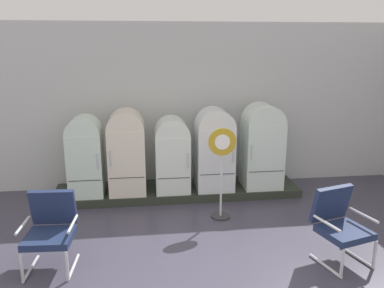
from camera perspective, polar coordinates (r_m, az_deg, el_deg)
name	(u,v)px	position (r m, az deg, el deg)	size (l,w,h in m)	color
back_wall	(174,106)	(7.71, -2.66, 5.64)	(11.76, 0.12, 3.22)	silver
display_plinth	(178,191)	(7.50, -2.13, -6.88)	(4.61, 0.95, 0.15)	#293025
refrigerator_0	(85,154)	(7.16, -15.41, -1.39)	(0.60, 0.62, 1.44)	silver
refrigerator_1	(127,149)	(7.10, -9.59, -0.79)	(0.66, 0.68, 1.53)	silver
refrigerator_2	(172,153)	(7.12, -2.94, -1.27)	(0.62, 0.65, 1.38)	silver
refrigerator_3	(214,147)	(7.19, 3.32, -0.44)	(0.68, 0.64, 1.53)	white
refrigerator_4	(262,143)	(7.42, 10.28, 0.07)	(0.71, 0.67, 1.59)	silver
armchair_left	(51,227)	(5.40, -20.05, -11.39)	(0.68, 0.70, 0.99)	silver
armchair_right	(339,222)	(5.56, 20.84, -10.67)	(0.76, 0.79, 0.99)	silver
sign_stand	(221,175)	(6.34, 4.36, -4.54)	(0.45, 0.32, 1.53)	#2D2D30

